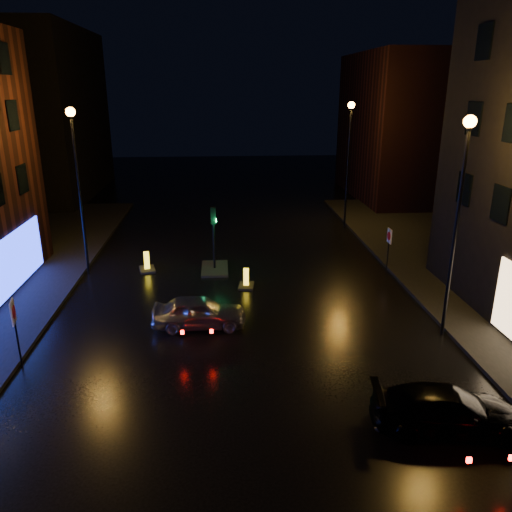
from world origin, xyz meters
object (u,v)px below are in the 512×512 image
Objects in this scene: dark_sedan at (447,410)px; bollard_far at (147,266)px; traffic_signal at (215,261)px; silver_hatchback at (199,312)px; road_sign_left at (14,318)px; road_sign_right at (389,240)px; bollard_near at (246,283)px.

bollard_far is (-10.23, 13.80, -0.39)m from dark_sedan.
traffic_signal is 15.13m from dark_sedan.
silver_hatchback is 10.04m from dark_sedan.
road_sign_right is (15.79, 8.37, -0.12)m from road_sign_left.
silver_hatchback is at bearing 53.64° from dark_sedan.
road_sign_right is at bearing -5.47° from traffic_signal.
dark_sedan is at bearing -63.96° from traffic_signal.
road_sign_left is at bearing -121.26° from bollard_far.
silver_hatchback is 7.47m from bollard_far.
road_sign_left is at bearing 26.96° from road_sign_right.
silver_hatchback is 0.89× the size of dark_sedan.
bollard_far is 10.08m from road_sign_left.
dark_sedan is 3.23× the size of bollard_far.
bollard_far is (-5.14, 2.70, 0.02)m from bollard_near.
bollard_near is 0.50× the size of road_sign_right.
silver_hatchback is 11.31m from road_sign_right.
road_sign_left reaches higher than dark_sedan.
bollard_far is (-3.59, 0.21, -0.28)m from traffic_signal.
traffic_signal reaches higher than road_sign_right.
traffic_signal reaches higher than bollard_far.
dark_sedan is (6.64, -13.59, 0.12)m from traffic_signal.
traffic_signal reaches higher than silver_hatchback.
dark_sedan is 13.00m from road_sign_right.
silver_hatchback is at bearing -95.05° from traffic_signal.
bollard_near is (-5.09, 11.10, -0.41)m from dark_sedan.
road_sign_left is at bearing -125.93° from traffic_signal.
traffic_signal is at bearing -6.43° from road_sign_right.
road_sign_left is (-6.70, -9.24, 1.37)m from traffic_signal.
bollard_near is 5.80m from bollard_far.
dark_sedan is 3.67× the size of bollard_near.
road_sign_left is (-3.11, -9.45, 1.64)m from bollard_far.
road_sign_right is at bearing -58.19° from silver_hatchback.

